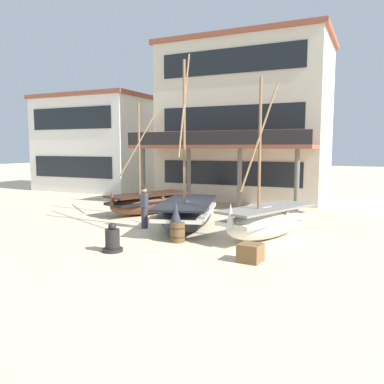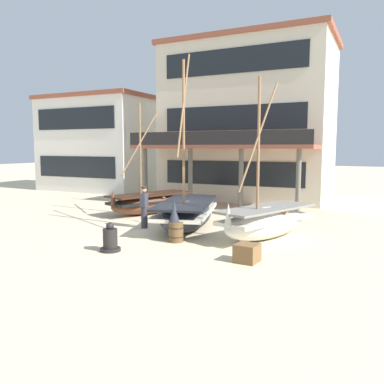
# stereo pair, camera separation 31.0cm
# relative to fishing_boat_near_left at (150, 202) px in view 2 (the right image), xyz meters

# --- Properties ---
(ground_plane) EXTENTS (120.00, 120.00, 0.00)m
(ground_plane) POSITION_rel_fishing_boat_near_left_xyz_m (3.14, -2.68, -0.57)
(ground_plane) COLOR beige
(fishing_boat_near_left) EXTENTS (2.96, 4.60, 5.32)m
(fishing_boat_near_left) POSITION_rel_fishing_boat_near_left_xyz_m (0.00, 0.00, 0.00)
(fishing_boat_near_left) COLOR brown
(fishing_boat_near_left) RESTS_ON ground
(fishing_boat_centre_large) EXTENTS (3.16, 5.14, 6.96)m
(fishing_boat_centre_large) POSITION_rel_fishing_boat_near_left_xyz_m (3.25, -2.41, 0.06)
(fishing_boat_centre_large) COLOR #2D333D
(fishing_boat_centre_large) RESTS_ON ground
(fishing_boat_far_right) EXTENTS (2.84, 4.42, 5.63)m
(fishing_boat_far_right) POSITION_rel_fishing_boat_near_left_xyz_m (6.59, -2.72, 0.07)
(fishing_boat_far_right) COLOR silver
(fishing_boat_far_right) RESTS_ON ground
(fisherman_by_hull) EXTENTS (0.27, 0.39, 1.68)m
(fisherman_by_hull) POSITION_rel_fishing_boat_near_left_xyz_m (1.69, -3.11, 0.27)
(fisherman_by_hull) COLOR #33333D
(fisherman_by_hull) RESTS_ON ground
(capstan_winch) EXTENTS (0.65, 0.65, 0.92)m
(capstan_winch) POSITION_rel_fishing_boat_near_left_xyz_m (2.66, -6.59, -0.21)
(capstan_winch) COLOR black
(capstan_winch) RESTS_ON ground
(wooden_barrel) EXTENTS (0.56, 0.56, 0.70)m
(wooden_barrel) POSITION_rel_fishing_boat_near_left_xyz_m (3.94, -4.60, -0.22)
(wooden_barrel) COLOR brown
(wooden_barrel) RESTS_ON ground
(cargo_crate) EXTENTS (0.69, 0.69, 0.52)m
(cargo_crate) POSITION_rel_fishing_boat_near_left_xyz_m (6.91, -5.85, -0.30)
(cargo_crate) COLOR brown
(cargo_crate) RESTS_ON ground
(harbor_building_main) EXTENTS (10.53, 9.26, 9.86)m
(harbor_building_main) POSITION_rel_fishing_boat_near_left_xyz_m (2.29, 8.35, 4.36)
(harbor_building_main) COLOR beige
(harbor_building_main) RESTS_ON ground
(harbor_building_annex) EXTENTS (8.54, 6.13, 7.11)m
(harbor_building_annex) POSITION_rel_fishing_boat_near_left_xyz_m (-9.53, 8.32, 3.00)
(harbor_building_annex) COLOR white
(harbor_building_annex) RESTS_ON ground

